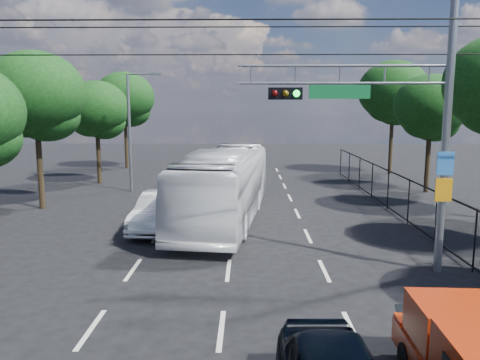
{
  "coord_description": "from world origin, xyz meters",
  "views": [
    {
      "loc": [
        0.59,
        -6.03,
        5.03
      ],
      "look_at": [
        0.36,
        8.42,
        2.8
      ],
      "focal_mm": 35.0,
      "sensor_mm": 36.0,
      "label": 1
    }
  ],
  "objects": [
    {
      "name": "lane_markings",
      "position": [
        -0.0,
        14.0,
        0.01
      ],
      "size": [
        6.12,
        38.0,
        0.01
      ],
      "color": "beige",
      "rests_on": "ground"
    },
    {
      "name": "signal_mast",
      "position": [
        5.28,
        7.99,
        5.24
      ],
      "size": [
        6.43,
        0.39,
        9.5
      ],
      "color": "slate",
      "rests_on": "ground"
    },
    {
      "name": "streetlight_left",
      "position": [
        -6.33,
        22.0,
        3.94
      ],
      "size": [
        2.09,
        0.22,
        7.08
      ],
      "color": "slate",
      "rests_on": "ground"
    },
    {
      "name": "utility_wires",
      "position": [
        0.0,
        8.83,
        7.23
      ],
      "size": [
        22.0,
        5.04,
        0.74
      ],
      "color": "black",
      "rests_on": "ground"
    },
    {
      "name": "fence_right",
      "position": [
        7.6,
        12.17,
        1.03
      ],
      "size": [
        0.06,
        34.03,
        2.0
      ],
      "color": "black",
      "rests_on": "ground"
    },
    {
      "name": "tree_right_d",
      "position": [
        11.42,
        22.02,
        4.85
      ],
      "size": [
        4.32,
        4.32,
        7.02
      ],
      "color": "black",
      "rests_on": "ground"
    },
    {
      "name": "tree_right_e",
      "position": [
        11.62,
        30.02,
        5.94
      ],
      "size": [
        5.28,
        5.28,
        8.58
      ],
      "color": "black",
      "rests_on": "ground"
    },
    {
      "name": "tree_left_c",
      "position": [
        -9.78,
        17.02,
        5.4
      ],
      "size": [
        4.8,
        4.8,
        7.8
      ],
      "color": "black",
      "rests_on": "ground"
    },
    {
      "name": "tree_left_d",
      "position": [
        -9.38,
        25.02,
        4.72
      ],
      "size": [
        4.2,
        4.2,
        6.83
      ],
      "color": "black",
      "rests_on": "ground"
    },
    {
      "name": "tree_left_e",
      "position": [
        -9.58,
        33.02,
        5.53
      ],
      "size": [
        4.92,
        4.92,
        7.99
      ],
      "color": "black",
      "rests_on": "ground"
    },
    {
      "name": "white_bus",
      "position": [
        -0.42,
        14.51,
        1.61
      ],
      "size": [
        4.08,
        11.82,
        3.23
      ],
      "primitive_type": "imported",
      "rotation": [
        0.0,
        0.0,
        -0.12
      ],
      "color": "white",
      "rests_on": "ground"
    },
    {
      "name": "white_van",
      "position": [
        -3.0,
        12.98,
        0.78
      ],
      "size": [
        2.02,
        4.85,
        1.56
      ],
      "primitive_type": "imported",
      "rotation": [
        0.0,
        0.0,
        -0.08
      ],
      "color": "silver",
      "rests_on": "ground"
    }
  ]
}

